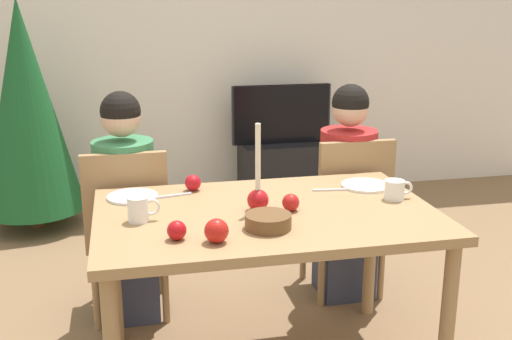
{
  "coord_description": "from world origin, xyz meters",
  "views": [
    {
      "loc": [
        -0.56,
        -2.36,
        1.61
      ],
      "look_at": [
        0.0,
        0.2,
        0.87
      ],
      "focal_mm": 43.6,
      "sensor_mm": 36.0,
      "label": 1
    }
  ],
  "objects_px": {
    "mug_right": "(395,190)",
    "dining_table": "(266,230)",
    "person_left_child": "(126,211)",
    "tv": "(281,114)",
    "candle_centerpiece": "(258,193)",
    "mug_left": "(139,209)",
    "apple_near_candle": "(193,183)",
    "plate_left": "(133,197)",
    "apple_far_edge": "(216,231)",
    "chair_right": "(348,208)",
    "bowl_walnuts": "(268,221)",
    "plate_right": "(366,185)",
    "apple_by_left_plate": "(291,202)",
    "christmas_tree": "(26,107)",
    "chair_left": "(127,224)",
    "tv_stand": "(281,172)",
    "apple_by_right_mug": "(177,230)",
    "person_right_child": "(347,196)"
  },
  "relations": [
    {
      "from": "apple_by_right_mug",
      "to": "apple_near_candle",
      "type": "bearing_deg",
      "value": 77.63
    },
    {
      "from": "person_right_child",
      "to": "apple_by_right_mug",
      "type": "xyz_separation_m",
      "value": [
        -0.99,
        -0.88,
        0.22
      ]
    },
    {
      "from": "plate_left",
      "to": "mug_right",
      "type": "xyz_separation_m",
      "value": [
        1.12,
        -0.26,
        0.04
      ]
    },
    {
      "from": "person_right_child",
      "to": "apple_by_left_plate",
      "type": "bearing_deg",
      "value": -126.94
    },
    {
      "from": "plate_left",
      "to": "apple_near_candle",
      "type": "distance_m",
      "value": 0.28
    },
    {
      "from": "mug_right",
      "to": "bowl_walnuts",
      "type": "xyz_separation_m",
      "value": [
        -0.62,
        -0.23,
        -0.01
      ]
    },
    {
      "from": "christmas_tree",
      "to": "plate_left",
      "type": "bearing_deg",
      "value": -69.73
    },
    {
      "from": "mug_right",
      "to": "apple_by_left_plate",
      "type": "xyz_separation_m",
      "value": [
        -0.48,
        -0.05,
        -0.01
      ]
    },
    {
      "from": "mug_left",
      "to": "apple_near_candle",
      "type": "relative_size",
      "value": 1.74
    },
    {
      "from": "plate_left",
      "to": "apple_far_edge",
      "type": "distance_m",
      "value": 0.65
    },
    {
      "from": "person_left_child",
      "to": "chair_left",
      "type": "bearing_deg",
      "value": -90.0
    },
    {
      "from": "dining_table",
      "to": "chair_right",
      "type": "distance_m",
      "value": 0.87
    },
    {
      "from": "person_left_child",
      "to": "apple_by_right_mug",
      "type": "height_order",
      "value": "person_left_child"
    },
    {
      "from": "plate_left",
      "to": "chair_right",
      "type": "bearing_deg",
      "value": 15.66
    },
    {
      "from": "dining_table",
      "to": "bowl_walnuts",
      "type": "relative_size",
      "value": 7.83
    },
    {
      "from": "mug_left",
      "to": "apple_near_candle",
      "type": "height_order",
      "value": "mug_left"
    },
    {
      "from": "apple_by_right_mug",
      "to": "tv",
      "type": "bearing_deg",
      "value": 67.45
    },
    {
      "from": "apple_near_candle",
      "to": "apple_by_left_plate",
      "type": "distance_m",
      "value": 0.51
    },
    {
      "from": "dining_table",
      "to": "person_left_child",
      "type": "distance_m",
      "value": 0.86
    },
    {
      "from": "dining_table",
      "to": "christmas_tree",
      "type": "bearing_deg",
      "value": 119.89
    },
    {
      "from": "tv",
      "to": "apple_by_left_plate",
      "type": "distance_m",
      "value": 2.39
    },
    {
      "from": "mug_right",
      "to": "dining_table",
      "type": "bearing_deg",
      "value": -177.24
    },
    {
      "from": "plate_left",
      "to": "mug_right",
      "type": "bearing_deg",
      "value": -13.2
    },
    {
      "from": "dining_table",
      "to": "christmas_tree",
      "type": "height_order",
      "value": "christmas_tree"
    },
    {
      "from": "apple_near_candle",
      "to": "apple_by_left_plate",
      "type": "xyz_separation_m",
      "value": [
        0.36,
        -0.36,
        -0.0
      ]
    },
    {
      "from": "apple_far_edge",
      "to": "chair_right",
      "type": "bearing_deg",
      "value": 46.75
    },
    {
      "from": "person_right_child",
      "to": "mug_right",
      "type": "xyz_separation_m",
      "value": [
        -0.01,
        -0.61,
        0.22
      ]
    },
    {
      "from": "tv",
      "to": "candle_centerpiece",
      "type": "distance_m",
      "value": 2.4
    },
    {
      "from": "bowl_walnuts",
      "to": "apple_by_left_plate",
      "type": "distance_m",
      "value": 0.22
    },
    {
      "from": "chair_left",
      "to": "mug_left",
      "type": "distance_m",
      "value": 0.69
    },
    {
      "from": "tv",
      "to": "plate_left",
      "type": "relative_size",
      "value": 3.55
    },
    {
      "from": "tv_stand",
      "to": "apple_far_edge",
      "type": "xyz_separation_m",
      "value": [
        -0.92,
        -2.6,
        0.55
      ]
    },
    {
      "from": "tv",
      "to": "candle_centerpiece",
      "type": "bearing_deg",
      "value": -106.94
    },
    {
      "from": "mug_right",
      "to": "apple_far_edge",
      "type": "distance_m",
      "value": 0.9
    },
    {
      "from": "mug_right",
      "to": "apple_by_right_mug",
      "type": "relative_size",
      "value": 1.79
    },
    {
      "from": "candle_centerpiece",
      "to": "mug_left",
      "type": "height_order",
      "value": "candle_centerpiece"
    },
    {
      "from": "plate_left",
      "to": "mug_left",
      "type": "xyz_separation_m",
      "value": [
        0.02,
        -0.3,
        0.04
      ]
    },
    {
      "from": "person_right_child",
      "to": "bowl_walnuts",
      "type": "xyz_separation_m",
      "value": [
        -0.64,
        -0.84,
        0.21
      ]
    },
    {
      "from": "dining_table",
      "to": "plate_right",
      "type": "bearing_deg",
      "value": 23.3
    },
    {
      "from": "person_right_child",
      "to": "christmas_tree",
      "type": "bearing_deg",
      "value": 141.15
    },
    {
      "from": "person_right_child",
      "to": "mug_left",
      "type": "relative_size",
      "value": 9.12
    },
    {
      "from": "apple_near_candle",
      "to": "chair_right",
      "type": "bearing_deg",
      "value": 17.24
    },
    {
      "from": "person_left_child",
      "to": "bowl_walnuts",
      "type": "height_order",
      "value": "person_left_child"
    },
    {
      "from": "mug_right",
      "to": "person_left_child",
      "type": "bearing_deg",
      "value": 151.97
    },
    {
      "from": "chair_right",
      "to": "plate_left",
      "type": "relative_size",
      "value": 4.05
    },
    {
      "from": "chair_left",
      "to": "person_left_child",
      "type": "relative_size",
      "value": 0.77
    },
    {
      "from": "dining_table",
      "to": "tv_stand",
      "type": "height_order",
      "value": "dining_table"
    },
    {
      "from": "bowl_walnuts",
      "to": "candle_centerpiece",
      "type": "bearing_deg",
      "value": 88.29
    },
    {
      "from": "mug_left",
      "to": "mug_right",
      "type": "relative_size",
      "value": 0.99
    },
    {
      "from": "apple_by_left_plate",
      "to": "apple_far_edge",
      "type": "distance_m",
      "value": 0.45
    }
  ]
}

